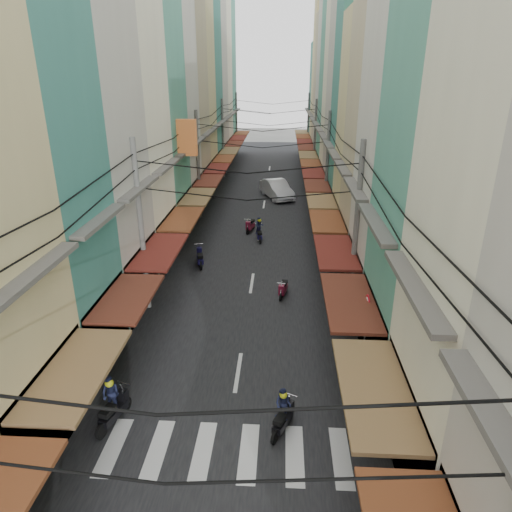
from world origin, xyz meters
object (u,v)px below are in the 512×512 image
at_px(market_umbrella, 468,449).
at_px(white_car, 277,198).
at_px(bicycle, 444,397).
at_px(traffic_sign, 366,315).

bearing_deg(market_umbrella, white_car, 99.40).
relative_size(bicycle, traffic_sign, 0.46).
relative_size(market_umbrella, traffic_sign, 0.71).
relative_size(white_car, bicycle, 3.89).
distance_m(white_car, traffic_sign, 26.21).
height_order(bicycle, market_umbrella, market_umbrella).
xyz_separation_m(white_car, traffic_sign, (3.71, -25.83, 2.38)).
bearing_deg(traffic_sign, bicycle, -29.09).
bearing_deg(market_umbrella, bicycle, 75.64).
distance_m(bicycle, market_umbrella, 5.07).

